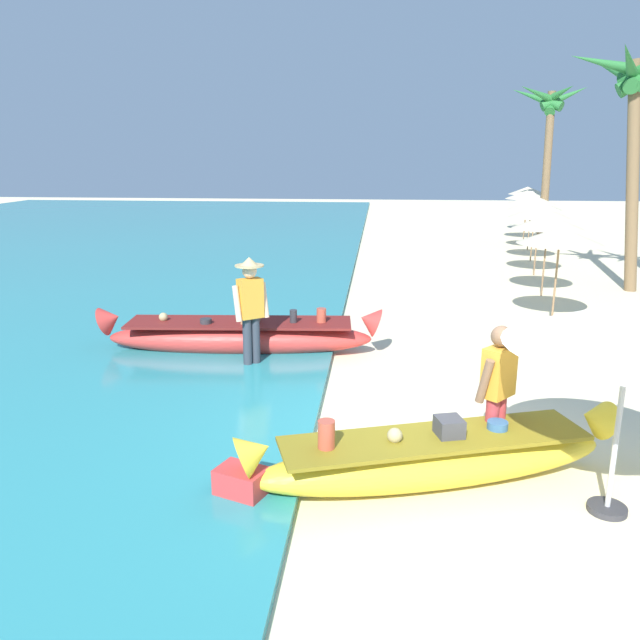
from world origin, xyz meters
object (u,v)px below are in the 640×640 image
at_px(cooler_box, 242,485).
at_px(person_vendor_hatted, 251,306).
at_px(palm_tree_leaning_seaward, 632,95).
at_px(boat_red_midground, 240,336).
at_px(palm_tree_tall_inland, 549,118).
at_px(boat_yellow_foreground, 433,458).
at_px(patio_umbrella_large, 631,325).
at_px(person_tourist_customer, 497,389).

bearing_deg(cooler_box, person_vendor_hatted, 121.30).
bearing_deg(palm_tree_leaning_seaward, boat_red_midground, -143.58).
relative_size(palm_tree_tall_inland, palm_tree_leaning_seaward, 1.01).
bearing_deg(palm_tree_tall_inland, cooler_box, -110.94).
distance_m(boat_yellow_foreground, patio_umbrella_large, 2.24).
xyz_separation_m(person_vendor_hatted, cooler_box, (0.67, -3.83, -0.85)).
distance_m(boat_red_midground, patio_umbrella_large, 6.46).
relative_size(boat_red_midground, patio_umbrella_large, 2.20).
bearing_deg(palm_tree_leaning_seaward, patio_umbrella_large, -108.70).
xyz_separation_m(person_vendor_hatted, palm_tree_leaning_seaward, (7.61, 6.61, 3.53)).
bearing_deg(boat_red_midground, person_vendor_hatted, -64.96).
height_order(boat_red_midground, cooler_box, boat_red_midground).
height_order(boat_yellow_foreground, person_vendor_hatted, person_vendor_hatted).
distance_m(person_tourist_customer, palm_tree_leaning_seaward, 11.04).
xyz_separation_m(boat_red_midground, palm_tree_tall_inland, (8.15, 14.06, 4.18)).
distance_m(palm_tree_tall_inland, cooler_box, 20.41).
relative_size(person_vendor_hatted, palm_tree_leaning_seaward, 0.31).
xyz_separation_m(boat_yellow_foreground, palm_tree_leaning_seaward, (5.08, 9.93, 4.26)).
xyz_separation_m(person_tourist_customer, cooler_box, (-2.54, -1.00, -0.70)).
bearing_deg(boat_red_midground, cooler_box, -77.44).
xyz_separation_m(person_tourist_customer, palm_tree_tall_inland, (4.59, 17.62, 3.61)).
height_order(palm_tree_tall_inland, cooler_box, palm_tree_tall_inland).
xyz_separation_m(palm_tree_tall_inland, cooler_box, (-7.13, -18.63, -4.32)).
xyz_separation_m(boat_yellow_foreground, person_vendor_hatted, (-2.53, 3.31, 0.73)).
distance_m(patio_umbrella_large, palm_tree_leaning_seaward, 11.19).
bearing_deg(palm_tree_leaning_seaward, boat_yellow_foreground, -117.11).
xyz_separation_m(boat_yellow_foreground, palm_tree_tall_inland, (5.27, 18.11, 4.20)).
bearing_deg(person_tourist_customer, palm_tree_leaning_seaward, 64.98).
bearing_deg(cooler_box, palm_tree_tall_inland, 90.40).
height_order(boat_yellow_foreground, palm_tree_leaning_seaward, palm_tree_leaning_seaward).
bearing_deg(palm_tree_tall_inland, patio_umbrella_large, -101.22).
relative_size(patio_umbrella_large, palm_tree_tall_inland, 0.38).
bearing_deg(person_tourist_customer, cooler_box, -158.41).
relative_size(boat_yellow_foreground, person_tourist_customer, 2.53).
relative_size(boat_red_midground, person_tourist_customer, 3.05).
bearing_deg(person_vendor_hatted, patio_umbrella_large, -41.58).
bearing_deg(person_vendor_hatted, boat_yellow_foreground, -52.60).
distance_m(person_vendor_hatted, palm_tree_leaning_seaward, 10.69).
distance_m(boat_yellow_foreground, person_vendor_hatted, 4.23).
bearing_deg(person_vendor_hatted, palm_tree_leaning_seaward, 40.97).
bearing_deg(boat_red_midground, person_tourist_customer, -45.05).
relative_size(person_tourist_customer, cooler_box, 3.30).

